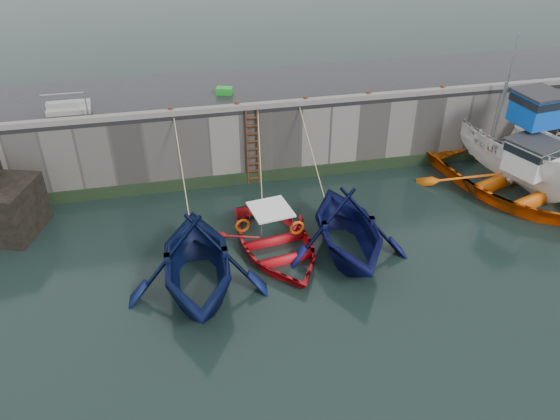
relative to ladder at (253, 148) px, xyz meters
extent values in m
plane|color=black|center=(2.00, -9.91, -1.59)|extent=(120.00, 120.00, 0.00)
cube|color=slate|center=(2.00, 2.59, -0.09)|extent=(30.00, 5.00, 3.00)
cube|color=black|center=(2.00, 2.59, 1.49)|extent=(30.00, 5.00, 0.16)
cube|color=slate|center=(2.00, 0.24, 1.67)|extent=(30.00, 0.30, 0.20)
cube|color=black|center=(2.00, 0.05, -1.34)|extent=(30.00, 0.08, 0.50)
cube|color=black|center=(-9.20, -1.51, -0.64)|extent=(2.96, 2.83, 1.90)
cylinder|color=#3F1E0F|center=(-0.22, 0.01, 0.01)|extent=(0.07, 0.07, 3.20)
cylinder|color=#3F1E0F|center=(0.22, 0.01, 0.01)|extent=(0.07, 0.07, 3.20)
cube|color=#3F1E0F|center=(0.00, -0.01, -1.34)|extent=(0.44, 0.06, 0.05)
cube|color=#3F1E0F|center=(0.00, -0.01, -1.01)|extent=(0.44, 0.06, 0.05)
cube|color=#3F1E0F|center=(0.00, -0.01, -0.68)|extent=(0.44, 0.06, 0.05)
cube|color=#3F1E0F|center=(0.00, -0.01, -0.35)|extent=(0.44, 0.06, 0.05)
cube|color=#3F1E0F|center=(0.00, -0.01, -0.02)|extent=(0.44, 0.06, 0.05)
cube|color=#3F1E0F|center=(0.00, -0.01, 0.31)|extent=(0.44, 0.06, 0.05)
cube|color=#3F1E0F|center=(0.00, -0.01, 0.64)|extent=(0.44, 0.06, 0.05)
cube|color=#3F1E0F|center=(0.00, -0.01, 0.97)|extent=(0.44, 0.06, 0.05)
cube|color=#3F1E0F|center=(0.00, -0.01, 1.30)|extent=(0.44, 0.06, 0.05)
imported|color=#09133B|center=(-2.79, -6.07, -1.59)|extent=(4.71, 5.40, 2.77)
imported|color=red|center=(-0.04, -4.64, -1.59)|extent=(4.30, 5.50, 1.04)
imported|color=#0A0E40|center=(2.24, -5.28, -1.59)|extent=(4.44, 5.10, 2.62)
imported|color=white|center=(10.59, -1.58, -0.48)|extent=(3.78, 7.89, 2.93)
cube|color=blue|center=(10.66, -2.17, 1.59)|extent=(1.58, 1.66, 1.20)
cube|color=black|center=(10.66, -2.17, 1.94)|extent=(1.64, 1.73, 0.28)
cube|color=#262628|center=(10.66, -2.17, 2.23)|extent=(1.80, 1.89, 0.08)
cylinder|color=#A5A8AD|center=(10.44, -0.39, 2.49)|extent=(0.08, 0.08, 3.00)
imported|color=orange|center=(9.82, -2.87, -1.17)|extent=(7.56, 8.85, 1.55)
cube|color=white|center=(10.02, -3.43, 0.21)|extent=(1.82, 1.88, 1.20)
cube|color=black|center=(10.02, -3.43, 0.56)|extent=(1.90, 1.96, 0.28)
cube|color=#262628|center=(10.02, -3.43, 0.85)|extent=(2.08, 2.14, 0.08)
cylinder|color=#A5A8AD|center=(9.41, -1.74, 1.11)|extent=(0.08, 0.08, 3.00)
cube|color=#1B9823|center=(-0.77, 2.02, 1.70)|extent=(0.72, 0.56, 0.27)
cylinder|color=#A5A8AD|center=(-7.50, 0.69, 2.07)|extent=(0.05, 0.05, 1.00)
cylinder|color=#A5A8AD|center=(-6.00, 0.69, 2.07)|extent=(0.05, 0.05, 1.00)
cylinder|color=#A5A8AD|center=(-6.75, 0.69, 2.53)|extent=(1.50, 0.05, 0.05)
cube|color=gray|center=(-6.75, 1.19, 1.66)|extent=(1.60, 0.35, 0.18)
cube|color=gray|center=(-6.75, 1.54, 1.84)|extent=(1.60, 0.35, 0.18)
cylinder|color=#3F1E0F|center=(-3.00, 0.34, 1.71)|extent=(0.18, 0.18, 0.28)
cylinder|color=#3F1E0F|center=(-0.50, 0.34, 1.71)|extent=(0.18, 0.18, 0.28)
cylinder|color=#3F1E0F|center=(2.20, 0.34, 1.71)|extent=(0.18, 0.18, 0.28)
cylinder|color=#3F1E0F|center=(4.80, 0.34, 1.71)|extent=(0.18, 0.18, 0.28)
cylinder|color=#3F1E0F|center=(8.00, 0.34, 1.71)|extent=(0.18, 0.18, 0.28)
camera|label=1|loc=(-3.09, -19.26, 9.53)|focal=35.00mm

